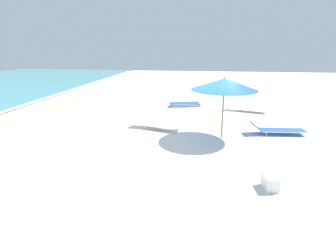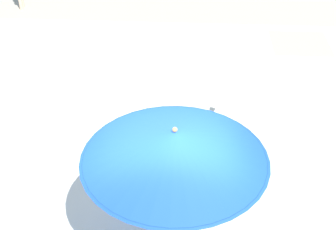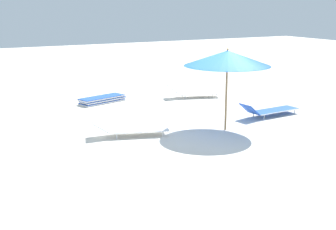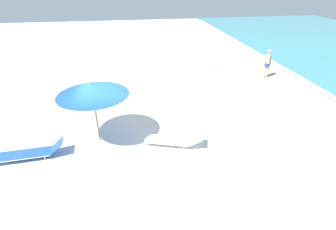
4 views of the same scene
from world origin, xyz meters
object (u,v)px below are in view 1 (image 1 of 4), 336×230
Objects in this scene: beach_umbrella at (224,84)px; cooler_box at (270,182)px; lounger_stack at (185,105)px; sun_lounger_near_water_left at (157,125)px; sun_lounger_under_umbrella at (247,108)px; sun_lounger_beside_umbrella at (277,129)px.

beach_umbrella is 4.44m from cooler_box.
sun_lounger_near_water_left is at bearing 152.41° from lounger_stack.
beach_umbrella is at bearing 177.63° from sun_lounger_under_umbrella.
cooler_box is (-3.85, -1.01, -1.98)m from beach_umbrella.
lounger_stack is at bearing 37.03° from sun_lounger_beside_umbrella.
sun_lounger_near_water_left is at bearing 85.26° from sun_lounger_beside_umbrella.
sun_lounger_under_umbrella is at bearing -119.54° from lounger_stack.
sun_lounger_under_umbrella is at bearing -20.18° from beach_umbrella.
sun_lounger_near_water_left reaches higher than lounger_stack.
beach_umbrella is 1.16× the size of sun_lounger_under_umbrella.
beach_umbrella reaches higher than sun_lounger_near_water_left.
sun_lounger_near_water_left is (-3.91, 4.50, -0.00)m from sun_lounger_under_umbrella.
cooler_box is at bearing -166.93° from sun_lounger_under_umbrella.
sun_lounger_beside_umbrella is (0.73, -2.32, -1.95)m from beach_umbrella.
sun_lounger_under_umbrella reaches higher than lounger_stack.
beach_umbrella is at bearing -87.22° from sun_lounger_near_water_left.
lounger_stack is 9.76m from cooler_box.
cooler_box is (-8.51, 0.71, -0.02)m from sun_lounger_under_umbrella.
sun_lounger_near_water_left is 4.14× the size of cooler_box.
sun_lounger_beside_umbrella is 4.27× the size of cooler_box.
cooler_box is (-4.60, -3.79, -0.02)m from sun_lounger_near_water_left.
cooler_box is (-9.32, -2.90, 0.07)m from lounger_stack.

